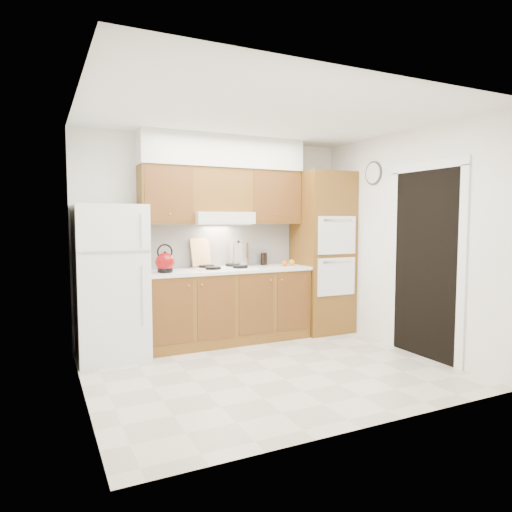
{
  "coord_description": "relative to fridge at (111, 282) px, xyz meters",
  "views": [
    {
      "loc": [
        -2.13,
        -4.11,
        1.55
      ],
      "look_at": [
        0.07,
        0.45,
        1.15
      ],
      "focal_mm": 32.0,
      "sensor_mm": 36.0,
      "label": 1
    }
  ],
  "objects": [
    {
      "name": "doorway",
      "position": [
        3.19,
        -1.49,
        0.19
      ],
      "size": [
        0.02,
        0.9,
        2.1
      ],
      "primitive_type": "cube",
      "color": "black",
      "rests_on": "floor"
    },
    {
      "name": "cooktop",
      "position": [
        1.38,
        0.07,
        0.09
      ],
      "size": [
        0.74,
        0.5,
        0.01
      ],
      "primitive_type": "cube",
      "color": "white",
      "rests_on": "countertop"
    },
    {
      "name": "orange_far",
      "position": [
        2.22,
        -0.01,
        0.12
      ],
      "size": [
        0.08,
        0.08,
        0.08
      ],
      "primitive_type": "sphere",
      "rotation": [
        0.0,
        0.0,
        0.11
      ],
      "color": "orange",
      "rests_on": "countertop"
    },
    {
      "name": "ceiling",
      "position": [
        1.41,
        -1.14,
        1.74
      ],
      "size": [
        3.6,
        3.6,
        0.0
      ],
      "primitive_type": "plane",
      "color": "white",
      "rests_on": "wall_back"
    },
    {
      "name": "stock_pot",
      "position": [
        1.66,
        0.23,
        0.25
      ],
      "size": [
        0.34,
        0.34,
        0.27
      ],
      "primitive_type": "cylinder",
      "rotation": [
        0.0,
        0.0,
        0.38
      ],
      "color": "silver",
      "rests_on": "cooktop"
    },
    {
      "name": "range_hood",
      "position": [
        1.38,
        0.13,
        0.71
      ],
      "size": [
        0.75,
        0.45,
        0.15
      ],
      "primitive_type": "cube",
      "color": "silver",
      "rests_on": "wall_back"
    },
    {
      "name": "base_cabinets",
      "position": [
        1.43,
        0.06,
        -0.41
      ],
      "size": [
        2.11,
        0.6,
        0.9
      ],
      "primitive_type": "cube",
      "color": "brown",
      "rests_on": "floor"
    },
    {
      "name": "upper_cab_right",
      "position": [
        2.12,
        0.19,
        0.99
      ],
      "size": [
        0.73,
        0.33,
        0.7
      ],
      "primitive_type": "cube",
      "color": "brown",
      "rests_on": "wall_back"
    },
    {
      "name": "fridge",
      "position": [
        0.0,
        0.0,
        0.0
      ],
      "size": [
        0.75,
        0.72,
        1.72
      ],
      "primitive_type": "cube",
      "color": "white",
      "rests_on": "floor"
    },
    {
      "name": "soffit",
      "position": [
        1.43,
        0.18,
        1.54
      ],
      "size": [
        2.13,
        0.36,
        0.4
      ],
      "primitive_type": "cube",
      "color": "silver",
      "rests_on": "wall_back"
    },
    {
      "name": "floor",
      "position": [
        1.41,
        -1.14,
        -0.86
      ],
      "size": [
        3.6,
        3.6,
        0.0
      ],
      "primitive_type": "plane",
      "color": "beige",
      "rests_on": "ground"
    },
    {
      "name": "wall_clock",
      "position": [
        3.19,
        -0.59,
        1.29
      ],
      "size": [
        0.02,
        0.3,
        0.3
      ],
      "primitive_type": "cylinder",
      "rotation": [
        0.0,
        1.57,
        0.0
      ],
      "color": "#3F3833",
      "rests_on": "wall_right"
    },
    {
      "name": "oven_cabinet",
      "position": [
        2.85,
        0.03,
        0.24
      ],
      "size": [
        0.7,
        0.65,
        2.2
      ],
      "primitive_type": "cube",
      "color": "brown",
      "rests_on": "floor"
    },
    {
      "name": "upper_cab_left",
      "position": [
        0.69,
        0.19,
        0.99
      ],
      "size": [
        0.63,
        0.33,
        0.7
      ],
      "primitive_type": "cube",
      "color": "brown",
      "rests_on": "wall_back"
    },
    {
      "name": "condiment_c",
      "position": [
        2.07,
        0.27,
        0.16
      ],
      "size": [
        0.07,
        0.07,
        0.16
      ],
      "primitive_type": "cylinder",
      "rotation": [
        0.0,
        0.0,
        0.29
      ],
      "color": "black",
      "rests_on": "countertop"
    },
    {
      "name": "upper_cab_over_hood",
      "position": [
        1.38,
        0.19,
        1.06
      ],
      "size": [
        0.75,
        0.33,
        0.55
      ],
      "primitive_type": "cube",
      "color": "brown",
      "rests_on": "range_hood"
    },
    {
      "name": "kettle",
      "position": [
        0.61,
        -0.04,
        0.2
      ],
      "size": [
        0.26,
        0.26,
        0.22
      ],
      "primitive_type": "sphere",
      "rotation": [
        0.0,
        0.0,
        0.21
      ],
      "color": "maroon",
      "rests_on": "countertop"
    },
    {
      "name": "backsplash",
      "position": [
        1.43,
        0.34,
        0.36
      ],
      "size": [
        2.11,
        0.03,
        0.56
      ],
      "primitive_type": "cube",
      "color": "white",
      "rests_on": "countertop"
    },
    {
      "name": "wall_back",
      "position": [
        1.41,
        0.36,
        0.44
      ],
      "size": [
        3.6,
        0.02,
        2.6
      ],
      "primitive_type": "cube",
      "color": "white",
      "rests_on": "floor"
    },
    {
      "name": "wall_right",
      "position": [
        3.21,
        -1.14,
        0.44
      ],
      "size": [
        0.02,
        3.0,
        2.6
      ],
      "primitive_type": "cube",
      "color": "white",
      "rests_on": "floor"
    },
    {
      "name": "cutting_board",
      "position": [
        1.15,
        0.28,
        0.28
      ],
      "size": [
        0.28,
        0.15,
        0.36
      ],
      "primitive_type": "cube",
      "rotation": [
        -0.21,
        0.0,
        0.23
      ],
      "color": "tan",
      "rests_on": "countertop"
    },
    {
      "name": "condiment_a",
      "position": [
        1.73,
        0.31,
        0.18
      ],
      "size": [
        0.07,
        0.07,
        0.21
      ],
      "primitive_type": "cylinder",
      "rotation": [
        0.0,
        0.0,
        0.27
      ],
      "color": "black",
      "rests_on": "countertop"
    },
    {
      "name": "condiment_b",
      "position": [
        2.02,
        0.24,
        0.16
      ],
      "size": [
        0.06,
        0.06,
        0.17
      ],
      "primitive_type": "cylinder",
      "rotation": [
        0.0,
        0.0,
        -0.3
      ],
      "color": "black",
      "rests_on": "countertop"
    },
    {
      "name": "orange_near",
      "position": [
        2.35,
        0.03,
        0.12
      ],
      "size": [
        0.1,
        0.1,
        0.08
      ],
      "primitive_type": "sphere",
      "rotation": [
        0.0,
        0.0,
        -0.24
      ],
      "color": "orange",
      "rests_on": "countertop"
    },
    {
      "name": "wall_left",
      "position": [
        -0.4,
        -1.14,
        0.44
      ],
      "size": [
        0.02,
        3.0,
        2.6
      ],
      "primitive_type": "cube",
      "color": "white",
      "rests_on": "floor"
    },
    {
      "name": "countertop",
      "position": [
        1.43,
        0.05,
        0.06
      ],
      "size": [
        2.13,
        0.62,
        0.04
      ],
      "primitive_type": "cube",
      "color": "white",
      "rests_on": "base_cabinets"
    }
  ]
}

